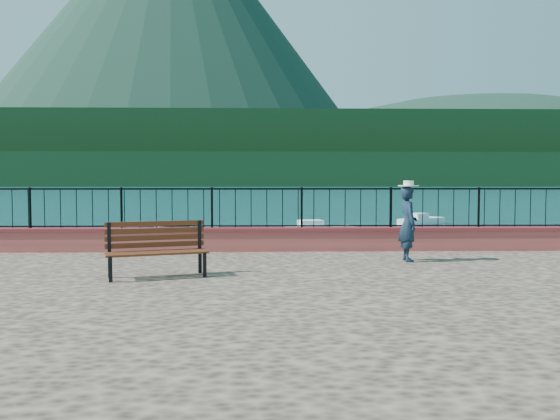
{
  "coord_description": "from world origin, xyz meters",
  "views": [
    {
      "loc": [
        -1.19,
        -9.66,
        2.92
      ],
      "look_at": [
        -0.88,
        2.0,
        2.3
      ],
      "focal_mm": 35.0,
      "sensor_mm": 36.0,
      "label": 1
    }
  ],
  "objects": [
    {
      "name": "ground",
      "position": [
        0.0,
        0.0,
        0.0
      ],
      "size": [
        2000.0,
        2000.0,
        0.0
      ],
      "primitive_type": "plane",
      "color": "#19596B",
      "rests_on": "ground"
    },
    {
      "name": "parapet",
      "position": [
        0.0,
        3.7,
        1.49
      ],
      "size": [
        28.0,
        0.46,
        0.58
      ],
      "primitive_type": "cube",
      "color": "#B25240",
      "rests_on": "promenade"
    },
    {
      "name": "railing",
      "position": [
        0.0,
        3.7,
        2.25
      ],
      "size": [
        27.0,
        0.05,
        0.95
      ],
      "primitive_type": "cube",
      "color": "black",
      "rests_on": "parapet"
    },
    {
      "name": "dock",
      "position": [
        -2.0,
        12.0,
        0.15
      ],
      "size": [
        2.0,
        16.0,
        0.3
      ],
      "primitive_type": "cube",
      "color": "#2D231C",
      "rests_on": "ground"
    },
    {
      "name": "far_forest",
      "position": [
        0.0,
        300.0,
        9.0
      ],
      "size": [
        900.0,
        60.0,
        18.0
      ],
      "primitive_type": "cube",
      "color": "black",
      "rests_on": "ground"
    },
    {
      "name": "foothills",
      "position": [
        0.0,
        360.0,
        22.0
      ],
      "size": [
        900.0,
        120.0,
        44.0
      ],
      "primitive_type": "cube",
      "color": "black",
      "rests_on": "ground"
    },
    {
      "name": "volcano",
      "position": [
        -120.0,
        700.0,
        190.0
      ],
      "size": [
        560.0,
        560.0,
        380.0
      ],
      "primitive_type": "cone",
      "color": "#142D23",
      "rests_on": "ground"
    },
    {
      "name": "companion_hill",
      "position": [
        220.0,
        560.0,
        0.0
      ],
      "size": [
        448.0,
        384.0,
        180.0
      ],
      "primitive_type": "ellipsoid",
      "color": "#142D23",
      "rests_on": "ground"
    },
    {
      "name": "park_bench",
      "position": [
        -3.13,
        0.09,
        1.5
      ],
      "size": [
        1.87,
        1.09,
        0.99
      ],
      "rotation": [
        0.0,
        0.0,
        0.31
      ],
      "color": "black",
      "rests_on": "promenade"
    },
    {
      "name": "person",
      "position": [
        1.87,
        1.91,
        2.0
      ],
      "size": [
        0.4,
        0.59,
        1.61
      ],
      "primitive_type": "imported",
      "rotation": [
        0.0,
        0.0,
        1.59
      ],
      "color": "#112233",
      "rests_on": "promenade"
    },
    {
      "name": "hat",
      "position": [
        1.87,
        1.91,
        2.87
      ],
      "size": [
        0.44,
        0.44,
        0.12
      ],
      "primitive_type": "cylinder",
      "color": "white",
      "rests_on": "person"
    },
    {
      "name": "boat_0",
      "position": [
        -5.67,
        8.4,
        0.4
      ],
      "size": [
        3.47,
        1.48,
        0.8
      ],
      "primitive_type": "cube",
      "rotation": [
        0.0,
        0.0,
        0.05
      ],
      "color": "silver",
      "rests_on": "ground"
    },
    {
      "name": "boat_1",
      "position": [
        0.52,
        10.96,
        0.4
      ],
      "size": [
        4.33,
        2.11,
        0.8
      ],
      "primitive_type": "cube",
      "rotation": [
        0.0,
        0.0,
        -0.2
      ],
      "color": "silver",
      "rests_on": "ground"
    },
    {
      "name": "boat_2",
      "position": [
        5.86,
        13.15,
        0.4
      ],
      "size": [
        4.17,
        3.38,
        0.8
      ],
      "primitive_type": "cube",
      "rotation": [
        0.0,
        0.0,
        0.59
      ],
      "color": "white",
      "rests_on": "ground"
    },
    {
      "name": "boat_3",
      "position": [
        -5.68,
        19.41,
        0.4
      ],
      "size": [
        4.07,
        3.39,
        0.8
      ],
      "primitive_type": "cube",
      "rotation": [
        0.0,
        0.0,
        0.61
      ],
      "color": "white",
      "rests_on": "ground"
    },
    {
      "name": "boat_4",
      "position": [
        1.83,
        20.27,
        0.4
      ],
      "size": [
        3.83,
        1.92,
        0.8
      ],
      "primitive_type": "cube",
      "rotation": [
        0.0,
        0.0,
        0.18
      ],
      "color": "white",
      "rests_on": "ground"
    },
    {
      "name": "boat_5",
      "position": [
        9.37,
        26.82,
        0.4
      ],
      "size": [
        3.81,
        3.67,
        0.8
      ],
      "primitive_type": "cube",
      "rotation": [
        0.0,
        0.0,
        0.75
      ],
      "color": "silver",
      "rests_on": "ground"
    }
  ]
}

